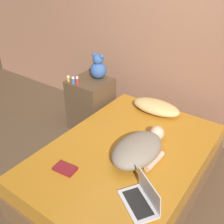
{
  "coord_description": "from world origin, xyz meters",
  "views": [
    {
      "loc": [
        1.06,
        -1.71,
        2.1
      ],
      "look_at": [
        -0.35,
        0.25,
        0.66
      ],
      "focal_mm": 42.0,
      "sensor_mm": 36.0,
      "label": 1
    }
  ],
  "objects_px": {
    "person_lying": "(139,148)",
    "bottle_amber": "(68,79)",
    "laptop": "(142,199)",
    "pillow": "(156,107)",
    "bottle_red": "(77,81)",
    "teddy_bear": "(98,68)",
    "book": "(65,169)",
    "bottle_blue": "(73,80)"
  },
  "relations": [
    {
      "from": "book",
      "to": "laptop",
      "type": "bearing_deg",
      "value": 5.97
    },
    {
      "from": "bottle_red",
      "to": "bottle_blue",
      "type": "height_order",
      "value": "bottle_red"
    },
    {
      "from": "bottle_red",
      "to": "book",
      "type": "xyz_separation_m",
      "value": [
        0.76,
        -1.03,
        -0.28
      ]
    },
    {
      "from": "book",
      "to": "bottle_amber",
      "type": "bearing_deg",
      "value": 131.74
    },
    {
      "from": "teddy_bear",
      "to": "bottle_blue",
      "type": "relative_size",
      "value": 3.97
    },
    {
      "from": "laptop",
      "to": "bottle_amber",
      "type": "xyz_separation_m",
      "value": [
        -1.65,
        0.96,
        0.22
      ]
    },
    {
      "from": "pillow",
      "to": "laptop",
      "type": "bearing_deg",
      "value": -66.9
    },
    {
      "from": "person_lying",
      "to": "laptop",
      "type": "bearing_deg",
      "value": -54.5
    },
    {
      "from": "person_lying",
      "to": "bottle_amber",
      "type": "relative_size",
      "value": 10.13
    },
    {
      "from": "laptop",
      "to": "book",
      "type": "relative_size",
      "value": 1.85
    },
    {
      "from": "teddy_bear",
      "to": "bottle_blue",
      "type": "height_order",
      "value": "teddy_bear"
    },
    {
      "from": "bottle_red",
      "to": "bottle_amber",
      "type": "bearing_deg",
      "value": 177.5
    },
    {
      "from": "laptop",
      "to": "bottle_amber",
      "type": "height_order",
      "value": "bottle_amber"
    },
    {
      "from": "pillow",
      "to": "bottle_red",
      "type": "relative_size",
      "value": 5.53
    },
    {
      "from": "pillow",
      "to": "laptop",
      "type": "relative_size",
      "value": 1.5
    },
    {
      "from": "bottle_amber",
      "to": "bottle_blue",
      "type": "bearing_deg",
      "value": -6.08
    },
    {
      "from": "bottle_blue",
      "to": "bottle_amber",
      "type": "height_order",
      "value": "bottle_blue"
    },
    {
      "from": "person_lying",
      "to": "book",
      "type": "relative_size",
      "value": 3.52
    },
    {
      "from": "person_lying",
      "to": "bottle_blue",
      "type": "bearing_deg",
      "value": 161.33
    },
    {
      "from": "bottle_blue",
      "to": "pillow",
      "type": "bearing_deg",
      "value": 18.53
    },
    {
      "from": "person_lying",
      "to": "bottle_red",
      "type": "xyz_separation_m",
      "value": [
        -1.2,
        0.49,
        0.19
      ]
    },
    {
      "from": "bottle_blue",
      "to": "bottle_amber",
      "type": "xyz_separation_m",
      "value": [
        -0.1,
        0.01,
        -0.01
      ]
    },
    {
      "from": "teddy_bear",
      "to": "bottle_red",
      "type": "bearing_deg",
      "value": -105.77
    },
    {
      "from": "laptop",
      "to": "book",
      "type": "height_order",
      "value": "laptop"
    },
    {
      "from": "pillow",
      "to": "person_lying",
      "type": "height_order",
      "value": "person_lying"
    },
    {
      "from": "person_lying",
      "to": "bottle_amber",
      "type": "height_order",
      "value": "bottle_amber"
    },
    {
      "from": "teddy_bear",
      "to": "laptop",
      "type": "bearing_deg",
      "value": -42.01
    },
    {
      "from": "person_lying",
      "to": "laptop",
      "type": "relative_size",
      "value": 1.9
    },
    {
      "from": "person_lying",
      "to": "teddy_bear",
      "type": "xyz_separation_m",
      "value": [
        -1.11,
        0.81,
        0.29
      ]
    },
    {
      "from": "bottle_amber",
      "to": "book",
      "type": "height_order",
      "value": "bottle_amber"
    },
    {
      "from": "person_lying",
      "to": "bottle_amber",
      "type": "bearing_deg",
      "value": 162.33
    },
    {
      "from": "laptop",
      "to": "bottle_amber",
      "type": "bearing_deg",
      "value": -177.17
    },
    {
      "from": "laptop",
      "to": "bottle_blue",
      "type": "bearing_deg",
      "value": -178.4
    },
    {
      "from": "book",
      "to": "bottle_blue",
      "type": "bearing_deg",
      "value": 128.92
    },
    {
      "from": "bottle_blue",
      "to": "book",
      "type": "xyz_separation_m",
      "value": [
        0.83,
        -1.02,
        -0.26
      ]
    },
    {
      "from": "pillow",
      "to": "bottle_blue",
      "type": "distance_m",
      "value": 1.09
    },
    {
      "from": "bottle_red",
      "to": "teddy_bear",
      "type": "bearing_deg",
      "value": 74.23
    },
    {
      "from": "pillow",
      "to": "bottle_amber",
      "type": "height_order",
      "value": "bottle_amber"
    },
    {
      "from": "pillow",
      "to": "book",
      "type": "bearing_deg",
      "value": -97.73
    },
    {
      "from": "pillow",
      "to": "bottle_amber",
      "type": "xyz_separation_m",
      "value": [
        -1.11,
        -0.33,
        0.2
      ]
    },
    {
      "from": "pillow",
      "to": "bottle_red",
      "type": "distance_m",
      "value": 1.03
    },
    {
      "from": "teddy_bear",
      "to": "bottle_amber",
      "type": "relative_size",
      "value": 4.54
    }
  ]
}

